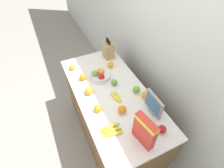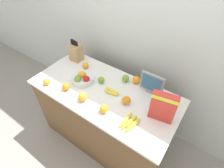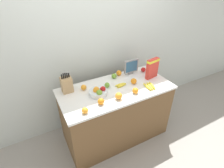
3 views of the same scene
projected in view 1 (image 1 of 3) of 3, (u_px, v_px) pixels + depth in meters
name	position (u px, v px, depth m)	size (l,w,h in m)	color
ground_plane	(112.00, 134.00, 2.53)	(14.00, 14.00, 0.00)	gray
wall_back	(164.00, 49.00, 1.78)	(9.00, 0.06, 2.60)	silver
counter	(112.00, 116.00, 2.21)	(1.55, 0.74, 0.90)	brown
knife_block	(108.00, 50.00, 2.27)	(0.14, 0.12, 0.32)	tan
small_monitor	(153.00, 104.00, 1.62)	(0.23, 0.03, 0.24)	gray
cereal_box	(145.00, 130.00, 1.39)	(0.22, 0.10, 0.30)	red
fruit_bowl	(100.00, 75.00, 2.03)	(0.24, 0.24, 0.11)	silver
banana_bunch_left	(116.00, 97.00, 1.83)	(0.17, 0.08, 0.03)	yellow
banana_bunch_right	(111.00, 130.00, 1.55)	(0.14, 0.21, 0.04)	yellow
apple_by_knife_block	(114.00, 82.00, 1.95)	(0.07, 0.07, 0.07)	#6B9E33
apple_middle	(137.00, 89.00, 1.87)	(0.08, 0.08, 0.08)	#6B9E33
apple_front	(162.00, 129.00, 1.54)	(0.07, 0.07, 0.07)	red
orange_by_cereal	(83.00, 77.00, 2.01)	(0.08, 0.08, 0.08)	orange
orange_mid_right	(89.00, 91.00, 1.85)	(0.09, 0.09, 0.09)	orange
orange_front_center	(98.00, 109.00, 1.69)	(0.08, 0.08, 0.08)	orange
orange_back_center	(110.00, 65.00, 2.17)	(0.08, 0.08, 0.08)	orange
orange_near_bowl	(122.00, 110.00, 1.68)	(0.08, 0.08, 0.08)	orange
orange_mid_left	(72.00, 67.00, 2.14)	(0.07, 0.07, 0.07)	orange
orange_front_left	(146.00, 95.00, 1.81)	(0.08, 0.08, 0.08)	orange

